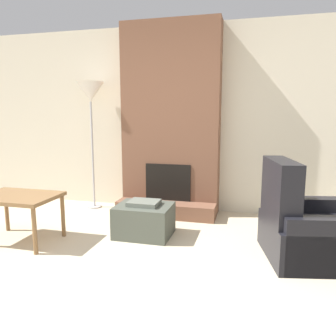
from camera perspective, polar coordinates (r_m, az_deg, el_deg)
ground_plane at (r=2.56m, az=-14.98°, el=-23.62°), size 24.00×24.00×0.00m
wall_back at (r=4.76m, az=1.04°, el=8.42°), size 7.62×0.06×2.60m
fireplace at (r=4.56m, az=0.43°, el=7.34°), size 1.35×0.60×2.60m
ottoman at (r=3.80m, az=-4.17°, el=-8.95°), size 0.62×0.50×0.41m
armchair at (r=3.45m, az=22.81°, el=-10.04°), size 1.02×0.99×0.96m
side_table at (r=3.89m, az=-24.69°, el=-5.18°), size 0.83×0.58×0.52m
floor_lamp_left at (r=4.89m, az=-13.36°, el=12.13°), size 0.39×0.39×1.83m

